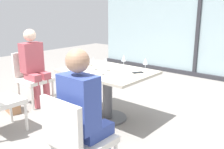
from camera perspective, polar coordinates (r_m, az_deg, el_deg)
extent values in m
plane|color=gray|center=(3.75, -1.00, -9.95)|extent=(12.00, 12.00, 0.00)
cube|color=#9EB7BC|center=(6.19, 19.31, 11.89)|extent=(5.52, 0.03, 2.70)
cube|color=#2D2D33|center=(6.16, 19.20, 11.89)|extent=(0.08, 0.06, 2.70)
cube|color=#2D2D33|center=(6.34, 18.23, 0.11)|extent=(5.52, 0.10, 0.10)
cube|color=#BCB29E|center=(3.52, -1.05, 0.66)|extent=(1.24, 0.91, 0.04)
cylinder|color=#4C4C51|center=(3.62, -1.03, -4.95)|extent=(0.14, 0.14, 0.69)
cylinder|color=#4C4C51|center=(3.75, -1.00, -9.78)|extent=(0.56, 0.56, 0.02)
cube|color=silver|center=(4.36, -17.17, -1.21)|extent=(0.46, 0.46, 0.06)
cube|color=silver|center=(4.51, -19.13, 2.30)|extent=(0.05, 0.46, 0.42)
cylinder|color=silver|center=(4.16, -17.74, -5.26)|extent=(0.04, 0.04, 0.39)
cylinder|color=silver|center=(4.37, -13.32, -3.99)|extent=(0.04, 0.04, 0.39)
cylinder|color=silver|center=(4.49, -20.49, -4.03)|extent=(0.04, 0.04, 0.39)
cylinder|color=silver|center=(4.68, -16.25, -2.92)|extent=(0.04, 0.04, 0.39)
cube|color=silver|center=(2.33, -6.30, -14.77)|extent=(0.46, 0.46, 0.06)
cube|color=silver|center=(2.08, -11.58, -11.39)|extent=(0.46, 0.05, 0.42)
cylinder|color=silver|center=(2.69, -6.02, -15.99)|extent=(0.04, 0.04, 0.39)
cube|color=silver|center=(3.51, -23.81, -5.66)|extent=(0.46, 0.46, 0.06)
cylinder|color=silver|center=(3.51, -19.01, -9.15)|extent=(0.04, 0.04, 0.39)
cylinder|color=silver|center=(3.83, -22.13, -7.37)|extent=(0.04, 0.04, 0.39)
cylinder|color=#B24C56|center=(4.22, -16.69, -4.44)|extent=(0.11, 0.11, 0.45)
cube|color=#B24C56|center=(4.22, -17.68, -0.55)|extent=(0.32, 0.13, 0.11)
cylinder|color=#B24C56|center=(4.32, -14.70, -3.88)|extent=(0.11, 0.11, 0.45)
cube|color=#B24C56|center=(4.32, -15.68, -0.08)|extent=(0.32, 0.13, 0.11)
cube|color=#B24C56|center=(4.31, -17.91, 3.77)|extent=(0.20, 0.34, 0.48)
sphere|color=beige|center=(4.27, -18.29, 8.52)|extent=(0.20, 0.20, 0.20)
cube|color=#384C9E|center=(2.28, -3.28, -12.94)|extent=(0.13, 0.32, 0.11)
cylinder|color=#384C9E|center=(2.59, -4.68, -16.46)|extent=(0.11, 0.11, 0.45)
cube|color=#384C9E|center=(2.40, -6.47, -11.59)|extent=(0.13, 0.32, 0.11)
cube|color=#384C9E|center=(2.14, -7.56, -6.34)|extent=(0.34, 0.20, 0.48)
sphere|color=tan|center=(2.04, -7.90, 3.14)|extent=(0.20, 0.20, 0.20)
cylinder|color=silver|center=(3.73, 2.68, 1.78)|extent=(0.06, 0.06, 0.00)
cylinder|color=silver|center=(3.72, 2.69, 2.45)|extent=(0.01, 0.01, 0.08)
cone|color=silver|center=(3.70, 2.70, 3.82)|extent=(0.07, 0.07, 0.09)
cylinder|color=silver|center=(3.54, 7.58, 0.96)|extent=(0.06, 0.06, 0.00)
cylinder|color=silver|center=(3.53, 7.61, 1.67)|extent=(0.01, 0.01, 0.08)
cone|color=silver|center=(3.51, 7.66, 3.10)|extent=(0.07, 0.07, 0.09)
cylinder|color=silver|center=(3.59, -8.93, 1.13)|extent=(0.06, 0.06, 0.00)
cylinder|color=silver|center=(3.58, -8.96, 1.83)|extent=(0.01, 0.01, 0.08)
cone|color=silver|center=(3.57, -9.02, 3.24)|extent=(0.07, 0.07, 0.09)
cylinder|color=silver|center=(3.27, -2.58, -0.08)|extent=(0.06, 0.06, 0.00)
cylinder|color=silver|center=(3.25, -2.59, 0.69)|extent=(0.01, 0.01, 0.08)
cone|color=silver|center=(3.23, -2.61, 2.24)|extent=(0.07, 0.07, 0.09)
cylinder|color=silver|center=(3.50, -1.42, 0.93)|extent=(0.06, 0.06, 0.00)
cylinder|color=silver|center=(3.49, -1.42, 1.65)|extent=(0.01, 0.01, 0.08)
cone|color=silver|center=(3.47, -1.43, 3.10)|extent=(0.07, 0.07, 0.09)
cylinder|color=silver|center=(3.56, -4.25, 1.13)|extent=(0.06, 0.06, 0.00)
cylinder|color=silver|center=(3.55, -4.26, 1.83)|extent=(0.01, 0.01, 0.08)
cone|color=silver|center=(3.53, -4.29, 3.26)|extent=(0.07, 0.07, 0.09)
cylinder|color=white|center=(3.80, -5.36, 2.64)|extent=(0.08, 0.08, 0.09)
cube|color=black|center=(3.40, 5.90, 0.46)|extent=(0.13, 0.16, 0.01)
cube|color=#A3704C|center=(4.21, -21.85, -6.19)|extent=(0.32, 0.21, 0.28)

